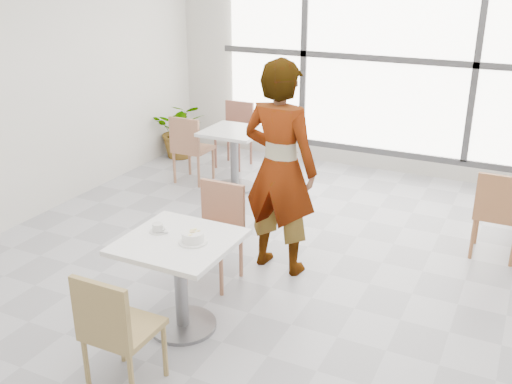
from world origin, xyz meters
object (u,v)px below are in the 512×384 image
at_px(plant_left, 181,130).
at_px(bg_table_left, 234,151).
at_px(person, 280,169).
at_px(bg_chair_left_far, 236,130).
at_px(coffee_cup, 158,228).
at_px(chair_near, 114,326).
at_px(oatmeal_bowl, 193,237).
at_px(main_table, 180,267).
at_px(chair_far, 217,226).
at_px(bg_chair_left_near, 190,145).
at_px(bg_chair_right_near, 498,210).

bearing_deg(plant_left, bg_table_left, -31.46).
distance_m(person, bg_chair_left_far, 3.03).
xyz_separation_m(coffee_cup, person, (0.48, 1.17, 0.18)).
xyz_separation_m(chair_near, oatmeal_bowl, (0.09, 0.81, 0.29)).
relative_size(main_table, chair_far, 0.92).
distance_m(chair_near, bg_chair_left_far, 4.70).
height_order(main_table, oatmeal_bowl, oatmeal_bowl).
distance_m(chair_far, bg_chair_left_near, 2.46).
height_order(coffee_cup, bg_chair_right_near, bg_chair_right_near).
xyz_separation_m(person, bg_chair_right_near, (1.76, 1.04, -0.46)).
relative_size(bg_table_left, bg_chair_left_near, 0.86).
height_order(oatmeal_bowl, plant_left, oatmeal_bowl).
distance_m(main_table, bg_chair_left_near, 3.21).
height_order(chair_far, bg_chair_left_near, same).
distance_m(coffee_cup, person, 1.28).
distance_m(chair_near, coffee_cup, 0.92).
height_order(person, bg_chair_right_near, person).
relative_size(chair_near, bg_chair_left_near, 1.00).
distance_m(oatmeal_bowl, plant_left, 4.38).
relative_size(main_table, bg_table_left, 1.07).
bearing_deg(main_table, bg_table_left, 110.36).
height_order(oatmeal_bowl, bg_chair_right_near, bg_chair_right_near).
distance_m(chair_near, bg_chair_right_near, 3.65).
bearing_deg(oatmeal_bowl, bg_chair_left_near, 122.74).
relative_size(chair_near, bg_table_left, 1.16).
relative_size(oatmeal_bowl, bg_chair_right_near, 0.24).
bearing_deg(chair_far, person, 45.47).
height_order(bg_chair_left_near, bg_chair_left_far, same).
relative_size(chair_near, coffee_cup, 5.47).
distance_m(main_table, person, 1.32).
height_order(bg_chair_left_near, plant_left, bg_chair_left_near).
distance_m(chair_far, coffee_cup, 0.81).
bearing_deg(person, chair_far, 50.81).
bearing_deg(bg_chair_right_near, bg_table_left, -10.52).
height_order(chair_far, plant_left, chair_far).
distance_m(bg_table_left, plant_left, 1.50).
relative_size(person, bg_chair_left_near, 2.21).
distance_m(bg_table_left, bg_chair_left_near, 0.60).
distance_m(bg_chair_right_near, plant_left, 4.56).
xyz_separation_m(chair_near, bg_table_left, (-1.08, 3.63, -0.01)).
bearing_deg(main_table, bg_chair_left_far, 111.82).
distance_m(person, bg_chair_right_near, 2.10).
xyz_separation_m(bg_table_left, bg_chair_left_near, (-0.59, -0.08, 0.01)).
distance_m(oatmeal_bowl, bg_chair_left_near, 3.28).
height_order(person, bg_chair_left_near, person).
distance_m(oatmeal_bowl, bg_chair_right_near, 2.97).
relative_size(main_table, plant_left, 0.99).
relative_size(chair_near, bg_chair_right_near, 1.00).
height_order(chair_near, coffee_cup, chair_near).
distance_m(main_table, plant_left, 4.30).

